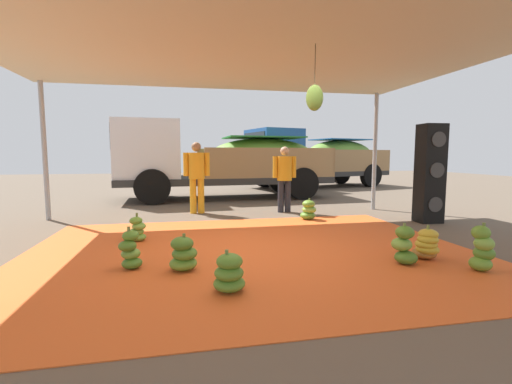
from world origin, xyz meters
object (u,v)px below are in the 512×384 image
at_px(banana_bunch_8, 183,255).
at_px(worker_1, 284,174).
at_px(banana_bunch_4, 482,250).
at_px(banana_bunch_2, 404,246).
at_px(banana_bunch_1, 308,210).
at_px(banana_bunch_0, 229,274).
at_px(speaker_stack, 430,174).
at_px(banana_bunch_5, 138,230).
at_px(worker_0, 197,172).
at_px(cargo_truck_far, 316,158).
at_px(banana_bunch_6, 427,245).
at_px(cargo_truck_main, 220,160).
at_px(banana_bunch_3, 130,251).

distance_m(banana_bunch_8, worker_1, 4.71).
relative_size(banana_bunch_4, worker_1, 0.37).
distance_m(banana_bunch_4, banana_bunch_8, 3.56).
height_order(banana_bunch_4, banana_bunch_8, banana_bunch_4).
bearing_deg(banana_bunch_2, banana_bunch_8, 174.25).
bearing_deg(banana_bunch_4, banana_bunch_1, 103.48).
height_order(banana_bunch_0, banana_bunch_8, banana_bunch_8).
distance_m(banana_bunch_1, speaker_stack, 2.58).
relative_size(banana_bunch_2, speaker_stack, 0.26).
bearing_deg(speaker_stack, worker_1, 144.30).
height_order(banana_bunch_8, speaker_stack, speaker_stack).
relative_size(banana_bunch_5, worker_0, 0.27).
height_order(banana_bunch_0, banana_bunch_4, banana_bunch_4).
bearing_deg(banana_bunch_5, cargo_truck_far, 53.76).
bearing_deg(banana_bunch_4, speaker_stack, 63.10).
relative_size(banana_bunch_5, banana_bunch_6, 1.01).
distance_m(banana_bunch_4, banana_bunch_6, 0.65).
xyz_separation_m(banana_bunch_2, banana_bunch_4, (0.74, -0.44, 0.03)).
distance_m(cargo_truck_main, speaker_stack, 6.25).
bearing_deg(speaker_stack, banana_bunch_3, -160.70).
relative_size(banana_bunch_8, cargo_truck_far, 0.07).
bearing_deg(cargo_truck_main, banana_bunch_6, -74.33).
distance_m(cargo_truck_main, cargo_truck_far, 5.40).
relative_size(banana_bunch_3, speaker_stack, 0.26).
bearing_deg(cargo_truck_far, banana_bunch_5, -126.24).
relative_size(banana_bunch_2, worker_0, 0.31).
xyz_separation_m(banana_bunch_1, banana_bunch_5, (-3.35, -1.29, -0.01)).
relative_size(banana_bunch_1, banana_bunch_2, 0.87).
bearing_deg(banana_bunch_3, worker_0, 76.93).
bearing_deg(banana_bunch_0, cargo_truck_far, 65.03).
height_order(banana_bunch_1, cargo_truck_far, cargo_truck_far).
relative_size(banana_bunch_3, cargo_truck_far, 0.08).
bearing_deg(banana_bunch_2, cargo_truck_far, 74.99).
bearing_deg(banana_bunch_1, banana_bunch_0, -120.46).
bearing_deg(banana_bunch_4, banana_bunch_3, 167.40).
bearing_deg(banana_bunch_8, banana_bunch_0, -59.29).
height_order(banana_bunch_5, worker_1, worker_1).
distance_m(banana_bunch_3, banana_bunch_4, 4.23).
distance_m(banana_bunch_1, cargo_truck_main, 4.57).
bearing_deg(banana_bunch_6, banana_bunch_5, 155.51).
xyz_separation_m(banana_bunch_2, banana_bunch_6, (0.42, 0.12, -0.04)).
xyz_separation_m(banana_bunch_0, banana_bunch_2, (2.30, 0.49, 0.04)).
relative_size(banana_bunch_0, banana_bunch_6, 0.96).
xyz_separation_m(banana_bunch_8, worker_1, (2.39, 4.00, 0.72)).
relative_size(banana_bunch_2, banana_bunch_5, 1.15).
xyz_separation_m(cargo_truck_far, worker_1, (-3.17, -6.20, -0.34)).
distance_m(banana_bunch_2, banana_bunch_5, 3.96).
height_order(banana_bunch_5, worker_0, worker_0).
xyz_separation_m(banana_bunch_8, speaker_stack, (4.95, 2.16, 0.80)).
height_order(banana_bunch_3, worker_0, worker_0).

